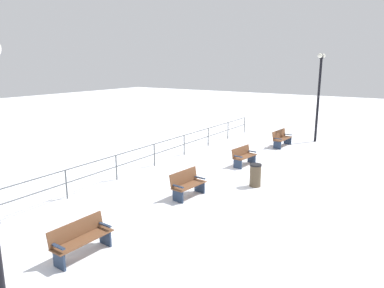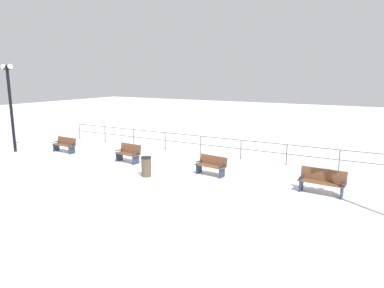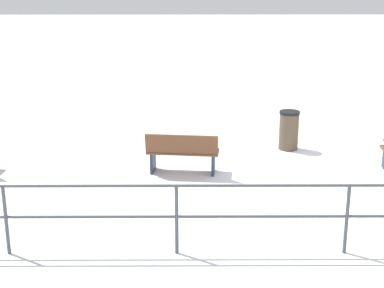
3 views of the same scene
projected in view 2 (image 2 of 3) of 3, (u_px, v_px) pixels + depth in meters
name	position (u px, v px, depth m)	size (l,w,h in m)	color
ground_plane	(166.00, 168.00, 15.95)	(80.00, 80.00, 0.00)	white
bench_nearest	(65.00, 144.00, 19.21)	(0.56, 1.55, 0.83)	brown
bench_second	(128.00, 153.00, 17.01)	(0.68, 1.41, 0.90)	brown
bench_third	(211.00, 165.00, 14.81)	(0.66, 1.43, 0.83)	brown
bench_fourth	(322.00, 181.00, 12.46)	(0.64, 1.65, 0.90)	brown
lamppost_near	(10.00, 97.00, 18.86)	(0.27, 0.88, 4.83)	black
waterfront_railing	(201.00, 142.00, 18.65)	(0.05, 18.73, 1.02)	#4C5156
trash_bin	(146.00, 167.00, 14.61)	(0.44, 0.44, 0.86)	brown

